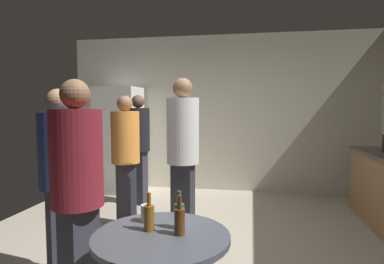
{
  "coord_description": "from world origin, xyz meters",
  "views": [
    {
      "loc": [
        0.56,
        -3.09,
        1.47
      ],
      "look_at": [
        -0.14,
        0.71,
        1.17
      ],
      "focal_mm": 30.62,
      "sensor_mm": 36.0,
      "label": 1
    }
  ],
  "objects_px": {
    "person_in_white_shirt": "(183,148)",
    "person_in_black_shirt": "(138,141)",
    "beer_bottle_green": "(179,215)",
    "foreground_table": "(161,252)",
    "person_in_navy_shirt": "(60,170)",
    "beer_bottle_amber": "(149,217)",
    "beer_bottle_brown": "(180,220)",
    "plastic_cup_white": "(147,213)",
    "person_in_orange_shirt": "(125,151)",
    "refrigerator": "(119,140)",
    "person_in_maroon_shirt": "(77,183)"
  },
  "relations": [
    {
      "from": "refrigerator",
      "to": "beer_bottle_brown",
      "type": "height_order",
      "value": "refrigerator"
    },
    {
      "from": "person_in_white_shirt",
      "to": "foreground_table",
      "type": "bearing_deg",
      "value": 16.1
    },
    {
      "from": "beer_bottle_green",
      "to": "foreground_table",
      "type": "bearing_deg",
      "value": -126.41
    },
    {
      "from": "beer_bottle_green",
      "to": "person_in_maroon_shirt",
      "type": "xyz_separation_m",
      "value": [
        -0.71,
        0.07,
        0.14
      ]
    },
    {
      "from": "person_in_black_shirt",
      "to": "person_in_navy_shirt",
      "type": "xyz_separation_m",
      "value": [
        0.1,
        -2.19,
        -0.02
      ]
    },
    {
      "from": "refrigerator",
      "to": "person_in_navy_shirt",
      "type": "bearing_deg",
      "value": -76.48
    },
    {
      "from": "plastic_cup_white",
      "to": "beer_bottle_brown",
      "type": "bearing_deg",
      "value": -34.34
    },
    {
      "from": "person_in_orange_shirt",
      "to": "person_in_black_shirt",
      "type": "height_order",
      "value": "person_in_black_shirt"
    },
    {
      "from": "beer_bottle_green",
      "to": "refrigerator",
      "type": "bearing_deg",
      "value": 118.13
    },
    {
      "from": "foreground_table",
      "to": "beer_bottle_green",
      "type": "height_order",
      "value": "beer_bottle_green"
    },
    {
      "from": "beer_bottle_amber",
      "to": "beer_bottle_brown",
      "type": "relative_size",
      "value": 1.0
    },
    {
      "from": "beer_bottle_brown",
      "to": "person_in_maroon_shirt",
      "type": "relative_size",
      "value": 0.14
    },
    {
      "from": "beer_bottle_brown",
      "to": "person_in_orange_shirt",
      "type": "bearing_deg",
      "value": 119.66
    },
    {
      "from": "refrigerator",
      "to": "person_in_navy_shirt",
      "type": "height_order",
      "value": "refrigerator"
    },
    {
      "from": "refrigerator",
      "to": "person_in_black_shirt",
      "type": "height_order",
      "value": "refrigerator"
    },
    {
      "from": "refrigerator",
      "to": "person_in_navy_shirt",
      "type": "relative_size",
      "value": 1.11
    },
    {
      "from": "refrigerator",
      "to": "person_in_maroon_shirt",
      "type": "bearing_deg",
      "value": -71.51
    },
    {
      "from": "person_in_black_shirt",
      "to": "refrigerator",
      "type": "bearing_deg",
      "value": -129.61
    },
    {
      "from": "plastic_cup_white",
      "to": "person_in_navy_shirt",
      "type": "xyz_separation_m",
      "value": [
        -0.91,
        0.48,
        0.15
      ]
    },
    {
      "from": "beer_bottle_green",
      "to": "person_in_navy_shirt",
      "type": "xyz_separation_m",
      "value": [
        -1.14,
        0.56,
        0.12
      ]
    },
    {
      "from": "beer_bottle_amber",
      "to": "beer_bottle_green",
      "type": "distance_m",
      "value": 0.18
    },
    {
      "from": "person_in_orange_shirt",
      "to": "person_in_maroon_shirt",
      "type": "xyz_separation_m",
      "value": [
        0.37,
        -1.76,
        0.03
      ]
    },
    {
      "from": "beer_bottle_green",
      "to": "person_in_white_shirt",
      "type": "relative_size",
      "value": 0.13
    },
    {
      "from": "plastic_cup_white",
      "to": "foreground_table",
      "type": "bearing_deg",
      "value": -51.95
    },
    {
      "from": "person_in_white_shirt",
      "to": "person_in_navy_shirt",
      "type": "distance_m",
      "value": 1.25
    },
    {
      "from": "person_in_black_shirt",
      "to": "person_in_orange_shirt",
      "type": "bearing_deg",
      "value": 18.96
    },
    {
      "from": "beer_bottle_amber",
      "to": "beer_bottle_brown",
      "type": "height_order",
      "value": "same"
    },
    {
      "from": "refrigerator",
      "to": "foreground_table",
      "type": "bearing_deg",
      "value": -63.69
    },
    {
      "from": "foreground_table",
      "to": "person_in_white_shirt",
      "type": "relative_size",
      "value": 0.45
    },
    {
      "from": "person_in_white_shirt",
      "to": "person_in_black_shirt",
      "type": "bearing_deg",
      "value": -134.74
    },
    {
      "from": "person_in_orange_shirt",
      "to": "beer_bottle_brown",
      "type": "bearing_deg",
      "value": -2.36
    },
    {
      "from": "beer_bottle_brown",
      "to": "person_in_orange_shirt",
      "type": "xyz_separation_m",
      "value": [
        -1.1,
        1.93,
        0.12
      ]
    },
    {
      "from": "foreground_table",
      "to": "person_in_white_shirt",
      "type": "height_order",
      "value": "person_in_white_shirt"
    },
    {
      "from": "beer_bottle_green",
      "to": "person_in_navy_shirt",
      "type": "height_order",
      "value": "person_in_navy_shirt"
    },
    {
      "from": "refrigerator",
      "to": "person_in_maroon_shirt",
      "type": "distance_m",
      "value": 3.52
    },
    {
      "from": "foreground_table",
      "to": "beer_bottle_brown",
      "type": "bearing_deg",
      "value": 7.82
    },
    {
      "from": "beer_bottle_brown",
      "to": "person_in_black_shirt",
      "type": "xyz_separation_m",
      "value": [
        -1.26,
        2.85,
        0.14
      ]
    },
    {
      "from": "person_in_navy_shirt",
      "to": "plastic_cup_white",
      "type": "bearing_deg",
      "value": 13.56
    },
    {
      "from": "person_in_white_shirt",
      "to": "refrigerator",
      "type": "bearing_deg",
      "value": -133.0
    },
    {
      "from": "foreground_table",
      "to": "beer_bottle_amber",
      "type": "xyz_separation_m",
      "value": [
        -0.09,
        0.04,
        0.19
      ]
    },
    {
      "from": "person_in_white_shirt",
      "to": "beer_bottle_green",
      "type": "bearing_deg",
      "value": 19.75
    },
    {
      "from": "plastic_cup_white",
      "to": "person_in_white_shirt",
      "type": "height_order",
      "value": "person_in_white_shirt"
    },
    {
      "from": "plastic_cup_white",
      "to": "person_in_black_shirt",
      "type": "distance_m",
      "value": 2.86
    },
    {
      "from": "person_in_black_shirt",
      "to": "beer_bottle_amber",
      "type": "bearing_deg",
      "value": 29.67
    },
    {
      "from": "person_in_black_shirt",
      "to": "person_in_maroon_shirt",
      "type": "relative_size",
      "value": 1.0
    },
    {
      "from": "person_in_orange_shirt",
      "to": "refrigerator",
      "type": "bearing_deg",
      "value": 173.34
    },
    {
      "from": "plastic_cup_white",
      "to": "person_in_navy_shirt",
      "type": "bearing_deg",
      "value": 152.02
    },
    {
      "from": "foreground_table",
      "to": "person_in_maroon_shirt",
      "type": "bearing_deg",
      "value": 163.66
    },
    {
      "from": "beer_bottle_amber",
      "to": "person_in_orange_shirt",
      "type": "height_order",
      "value": "person_in_orange_shirt"
    },
    {
      "from": "plastic_cup_white",
      "to": "beer_bottle_amber",
      "type": "bearing_deg",
      "value": -67.56
    }
  ]
}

